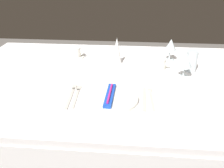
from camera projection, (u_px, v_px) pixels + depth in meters
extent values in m
plane|color=slate|center=(112.00, 168.00, 1.65)|extent=(6.00, 6.00, 0.00)
cube|color=white|center=(112.00, 79.00, 1.31)|extent=(1.80, 1.10, 0.04)
cube|color=white|center=(100.00, 168.00, 0.88)|extent=(1.80, 0.01, 0.18)
cube|color=white|center=(118.00, 61.00, 1.85)|extent=(1.80, 0.01, 0.18)
cylinder|color=brown|center=(23.00, 91.00, 1.94)|extent=(0.07, 0.07, 0.70)
cylinder|color=brown|center=(217.00, 99.00, 1.82)|extent=(0.07, 0.07, 0.70)
cylinder|color=white|center=(110.00, 98.00, 1.08)|extent=(0.27, 0.27, 0.02)
cube|color=blue|center=(110.00, 95.00, 1.07)|extent=(0.04, 0.21, 0.01)
cylinder|color=#CC268C|center=(110.00, 93.00, 1.07)|extent=(0.02, 0.17, 0.01)
cube|color=beige|center=(76.00, 98.00, 1.09)|extent=(0.02, 0.18, 0.00)
cube|color=beige|center=(79.00, 88.00, 1.18)|extent=(0.02, 0.04, 0.00)
cube|color=beige|center=(70.00, 98.00, 1.09)|extent=(0.02, 0.20, 0.00)
cube|color=beige|center=(74.00, 87.00, 1.19)|extent=(0.02, 0.04, 0.00)
cube|color=beige|center=(144.00, 101.00, 1.07)|extent=(0.02, 0.18, 0.00)
cube|color=beige|center=(144.00, 90.00, 1.16)|extent=(0.02, 0.06, 0.00)
cube|color=beige|center=(152.00, 101.00, 1.07)|extent=(0.02, 0.17, 0.00)
ellipsoid|color=beige|center=(150.00, 90.00, 1.16)|extent=(0.03, 0.04, 0.01)
cylinder|color=white|center=(75.00, 57.00, 1.56)|extent=(0.12, 0.12, 0.01)
cylinder|color=white|center=(74.00, 52.00, 1.54)|extent=(0.08, 0.08, 0.06)
torus|color=white|center=(81.00, 52.00, 1.54)|extent=(0.04, 0.01, 0.04)
cylinder|color=white|center=(159.00, 69.00, 1.38)|extent=(0.13, 0.13, 0.01)
cylinder|color=white|center=(159.00, 64.00, 1.37)|extent=(0.08, 0.08, 0.06)
torus|color=white|center=(166.00, 63.00, 1.36)|extent=(0.04, 0.01, 0.04)
cylinder|color=silver|center=(183.00, 77.00, 1.29)|extent=(0.06, 0.06, 0.01)
cylinder|color=silver|center=(184.00, 72.00, 1.28)|extent=(0.01, 0.01, 0.06)
cone|color=silver|center=(186.00, 60.00, 1.24)|extent=(0.08, 0.08, 0.08)
cylinder|color=silver|center=(169.00, 60.00, 1.52)|extent=(0.06, 0.06, 0.01)
cylinder|color=silver|center=(170.00, 55.00, 1.50)|extent=(0.01, 0.01, 0.07)
cone|color=silver|center=(171.00, 45.00, 1.47)|extent=(0.07, 0.07, 0.07)
cylinder|color=silver|center=(191.00, 61.00, 1.34)|extent=(0.06, 0.06, 0.12)
cylinder|color=#C68C1E|center=(191.00, 67.00, 1.36)|extent=(0.06, 0.06, 0.05)
cone|color=white|center=(117.00, 51.00, 1.44)|extent=(0.07, 0.07, 0.17)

